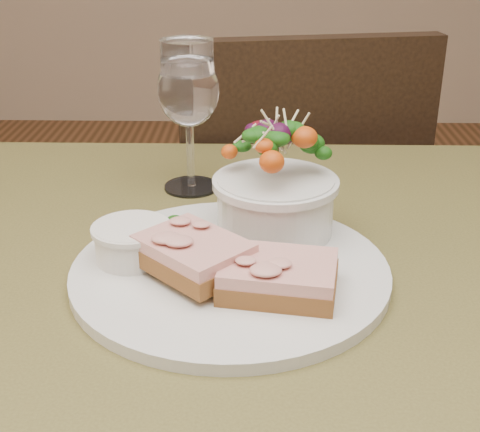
{
  "coord_description": "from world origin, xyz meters",
  "views": [
    {
      "loc": [
        0.01,
        -0.58,
        1.08
      ],
      "look_at": [
        -0.0,
        0.01,
        0.81
      ],
      "focal_mm": 50.0,
      "sensor_mm": 36.0,
      "label": 1
    }
  ],
  "objects_px": {
    "salad_bowl": "(276,180)",
    "sandwich_back": "(194,254)",
    "ramekin": "(132,241)",
    "wine_glass": "(188,95)",
    "cafe_table": "(244,357)",
    "sandwich_front": "(279,276)",
    "chair_far": "(280,312)",
    "dinner_plate": "(230,271)"
  },
  "relations": [
    {
      "from": "ramekin",
      "to": "wine_glass",
      "type": "xyz_separation_m",
      "value": [
        0.04,
        0.21,
        0.09
      ]
    },
    {
      "from": "sandwich_back",
      "to": "ramekin",
      "type": "relative_size",
      "value": 1.71
    },
    {
      "from": "dinner_plate",
      "to": "wine_glass",
      "type": "xyz_separation_m",
      "value": [
        -0.06,
        0.23,
        0.12
      ]
    },
    {
      "from": "sandwich_front",
      "to": "wine_glass",
      "type": "distance_m",
      "value": 0.31
    },
    {
      "from": "sandwich_back",
      "to": "sandwich_front",
      "type": "bearing_deg",
      "value": 25.3
    },
    {
      "from": "cafe_table",
      "to": "wine_glass",
      "type": "height_order",
      "value": "wine_glass"
    },
    {
      "from": "chair_far",
      "to": "sandwich_front",
      "type": "xyz_separation_m",
      "value": [
        -0.04,
        -0.69,
        0.48
      ]
    },
    {
      "from": "sandwich_back",
      "to": "wine_glass",
      "type": "xyz_separation_m",
      "value": [
        -0.02,
        0.25,
        0.09
      ]
    },
    {
      "from": "dinner_plate",
      "to": "salad_bowl",
      "type": "height_order",
      "value": "salad_bowl"
    },
    {
      "from": "chair_far",
      "to": "dinner_plate",
      "type": "height_order",
      "value": "chair_far"
    },
    {
      "from": "salad_bowl",
      "to": "sandwich_back",
      "type": "bearing_deg",
      "value": -129.04
    },
    {
      "from": "sandwich_back",
      "to": "dinner_plate",
      "type": "bearing_deg",
      "value": 72.96
    },
    {
      "from": "dinner_plate",
      "to": "sandwich_back",
      "type": "xyz_separation_m",
      "value": [
        -0.03,
        -0.02,
        0.03
      ]
    },
    {
      "from": "salad_bowl",
      "to": "chair_far",
      "type": "bearing_deg",
      "value": 86.37
    },
    {
      "from": "cafe_table",
      "to": "ramekin",
      "type": "height_order",
      "value": "ramekin"
    },
    {
      "from": "chair_far",
      "to": "dinner_plate",
      "type": "bearing_deg",
      "value": 72.48
    },
    {
      "from": "chair_far",
      "to": "wine_glass",
      "type": "height_order",
      "value": "wine_glass"
    },
    {
      "from": "sandwich_back",
      "to": "ramekin",
      "type": "bearing_deg",
      "value": -162.81
    },
    {
      "from": "ramekin",
      "to": "dinner_plate",
      "type": "bearing_deg",
      "value": -7.78
    },
    {
      "from": "cafe_table",
      "to": "sandwich_front",
      "type": "bearing_deg",
      "value": -58.16
    },
    {
      "from": "cafe_table",
      "to": "ramekin",
      "type": "relative_size",
      "value": 10.98
    },
    {
      "from": "dinner_plate",
      "to": "sandwich_front",
      "type": "distance_m",
      "value": 0.07
    },
    {
      "from": "chair_far",
      "to": "ramekin",
      "type": "height_order",
      "value": "chair_far"
    },
    {
      "from": "sandwich_back",
      "to": "salad_bowl",
      "type": "distance_m",
      "value": 0.13
    },
    {
      "from": "cafe_table",
      "to": "ramekin",
      "type": "xyz_separation_m",
      "value": [
        -0.11,
        0.01,
        0.13
      ]
    },
    {
      "from": "salad_bowl",
      "to": "wine_glass",
      "type": "distance_m",
      "value": 0.19
    },
    {
      "from": "cafe_table",
      "to": "sandwich_back",
      "type": "relative_size",
      "value": 6.41
    },
    {
      "from": "chair_far",
      "to": "wine_glass",
      "type": "xyz_separation_m",
      "value": [
        -0.14,
        -0.41,
        0.58
      ]
    },
    {
      "from": "cafe_table",
      "to": "sandwich_back",
      "type": "xyz_separation_m",
      "value": [
        -0.05,
        -0.02,
        0.14
      ]
    },
    {
      "from": "cafe_table",
      "to": "wine_glass",
      "type": "bearing_deg",
      "value": 108.17
    },
    {
      "from": "ramekin",
      "to": "wine_glass",
      "type": "relative_size",
      "value": 0.42
    },
    {
      "from": "sandwich_front",
      "to": "sandwich_back",
      "type": "distance_m",
      "value": 0.08
    },
    {
      "from": "ramekin",
      "to": "salad_bowl",
      "type": "distance_m",
      "value": 0.16
    },
    {
      "from": "sandwich_front",
      "to": "sandwich_back",
      "type": "relative_size",
      "value": 0.92
    },
    {
      "from": "ramekin",
      "to": "wine_glass",
      "type": "distance_m",
      "value": 0.24
    },
    {
      "from": "ramekin",
      "to": "sandwich_front",
      "type": "bearing_deg",
      "value": -22.34
    },
    {
      "from": "dinner_plate",
      "to": "sandwich_back",
      "type": "height_order",
      "value": "sandwich_back"
    },
    {
      "from": "chair_far",
      "to": "sandwich_back",
      "type": "relative_size",
      "value": 7.21
    },
    {
      "from": "cafe_table",
      "to": "sandwich_front",
      "type": "relative_size",
      "value": 6.97
    },
    {
      "from": "chair_far",
      "to": "ramekin",
      "type": "xyz_separation_m",
      "value": [
        -0.18,
        -0.63,
        0.49
      ]
    },
    {
      "from": "chair_far",
      "to": "salad_bowl",
      "type": "xyz_separation_m",
      "value": [
        -0.04,
        -0.56,
        0.53
      ]
    },
    {
      "from": "chair_far",
      "to": "cafe_table",
      "type": "bearing_deg",
      "value": 73.68
    }
  ]
}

